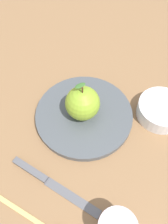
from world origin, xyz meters
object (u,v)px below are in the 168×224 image
Objects in this scene: side_bowl at (162,109)px; knife at (47,180)px; dinner_plate at (84,115)px; apple at (83,103)px.

knife is at bearing 95.03° from side_bowl.
dinner_plate is at bearing 64.80° from side_bowl.
apple reaches higher than knife.
dinner_plate is 0.05m from apple.
apple reaches higher than side_bowl.
dinner_plate is at bearing -137.92° from apple.
apple reaches higher than dinner_plate.
apple is 0.50× the size of knife.
knife is at bearing 126.91° from dinner_plate.
apple is 0.19m from side_bowl.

